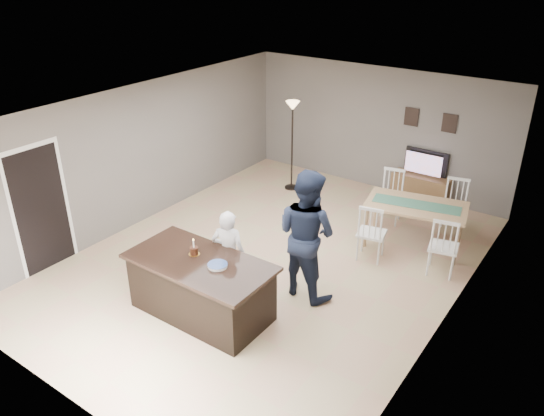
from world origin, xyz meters
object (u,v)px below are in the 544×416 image
Objects in this scene: kitchen_island at (201,287)px; television at (425,163)px; tv_console at (420,189)px; woman at (229,254)px; dining_table at (416,212)px; floor_lamp at (292,122)px; plate_stack at (217,265)px; birthday_cake at (194,251)px; man at (306,234)px.

kitchen_island is 2.35× the size of television.
tv_console is 0.82× the size of woman.
dining_table is at bearing -138.63° from woman.
floor_lamp reaches higher than woman.
plate_stack is (-0.89, -5.61, 0.06)m from television.
television is at bearing 77.99° from kitchen_island.
television is 3.61× the size of birthday_cake.
television is (1.20, 5.64, 0.41)m from kitchen_island.
tv_console is at bearing 75.80° from birthday_cake.
woman is (-1.16, -5.04, -0.13)m from television.
tv_console is 0.53× the size of dining_table.
tv_console is at bearing 20.13° from floor_lamp.
plate_stack is 3.98m from dining_table.
plate_stack is at bearing -69.05° from floor_lamp.
floor_lamp reaches higher than tv_console.
woman is 0.71× the size of man.
woman is 1.22m from man.
birthday_cake reaches higher than dining_table.
woman reaches higher than dining_table.
woman is 0.60m from birthday_cake.
kitchen_island is at bearing -27.52° from birthday_cake.
kitchen_island is 1.48× the size of woman.
dining_table is at bearing -72.65° from tv_console.
dining_table reaches higher than kitchen_island.
birthday_cake reaches higher than television.
kitchen_island is 4.13m from dining_table.
kitchen_island is at bearing -174.05° from plate_stack.
kitchen_island is at bearing -102.16° from tv_console.
man is at bearing 64.16° from plate_stack.
woman is at bearing 115.44° from plate_stack.
man is 8.16× the size of birthday_cake.
dining_table is at bearing 61.60° from birthday_cake.
plate_stack is at bearing 95.83° from woman.
birthday_cake reaches higher than plate_stack.
man is (-0.25, -4.22, 0.73)m from tv_console.
man is (0.91, 0.75, 0.30)m from woman.
woman is (0.04, 0.60, 0.27)m from kitchen_island.
birthday_cake is 4.13m from dining_table.
kitchen_island is 7.67× the size of plate_stack.
tv_console is 4.29m from man.
birthday_cake is at bearing -130.41° from dining_table.
kitchen_island is 0.56m from plate_stack.
kitchen_island is 0.55m from birthday_cake.
birthday_cake reaches higher than kitchen_island.
tv_console is at bearing 90.00° from television.
television reaches higher than dining_table.
dining_table is at bearing 106.76° from television.
birthday_cake is (-1.38, -5.47, 0.66)m from tv_console.
woman is at bearing 47.76° from man.
kitchen_island is 5.78m from television.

